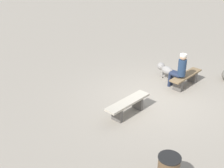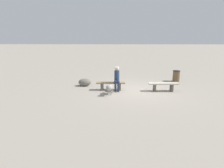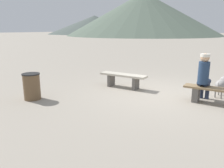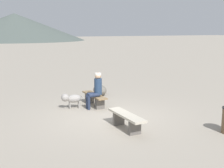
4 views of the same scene
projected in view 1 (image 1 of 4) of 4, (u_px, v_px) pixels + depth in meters
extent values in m
cube|color=#9E9384|center=(157.00, 100.00, 9.76)|extent=(210.00, 210.00, 0.06)
cube|color=#605B56|center=(117.00, 115.00, 8.49)|extent=(0.12, 0.36, 0.40)
cube|color=#605B56|center=(138.00, 103.00, 9.11)|extent=(0.12, 0.36, 0.40)
cube|color=beige|center=(128.00, 102.00, 8.69)|extent=(1.64, 0.46, 0.07)
cube|color=#605B56|center=(178.00, 85.00, 10.23)|extent=(0.17, 0.34, 0.39)
cube|color=#605B56|center=(192.00, 77.00, 10.86)|extent=(0.17, 0.34, 0.39)
cube|color=#8C704C|center=(186.00, 75.00, 10.45)|extent=(1.63, 0.44, 0.05)
cylinder|color=navy|center=(182.00, 68.00, 10.05)|extent=(0.28, 0.28, 0.59)
sphere|color=#D8A87F|center=(183.00, 57.00, 9.87)|extent=(0.23, 0.23, 0.23)
cylinder|color=silver|center=(183.00, 55.00, 9.84)|extent=(0.24, 0.24, 0.08)
cylinder|color=#232D47|center=(177.00, 73.00, 10.35)|extent=(0.16, 0.41, 0.15)
cylinder|color=#232D47|center=(172.00, 78.00, 10.59)|extent=(0.11, 0.11, 0.52)
cylinder|color=#232D47|center=(175.00, 75.00, 10.25)|extent=(0.16, 0.41, 0.15)
cylinder|color=#232D47|center=(169.00, 80.00, 10.49)|extent=(0.11, 0.11, 0.52)
ellipsoid|color=gray|center=(167.00, 70.00, 10.99)|extent=(0.37, 0.56, 0.30)
sphere|color=gray|center=(161.00, 66.00, 11.20)|extent=(0.29, 0.29, 0.29)
cylinder|color=gray|center=(162.00, 76.00, 11.18)|extent=(0.04, 0.04, 0.21)
cylinder|color=gray|center=(165.00, 75.00, 11.27)|extent=(0.04, 0.04, 0.21)
cylinder|color=gray|center=(169.00, 79.00, 10.94)|extent=(0.04, 0.04, 0.21)
cylinder|color=gray|center=(172.00, 78.00, 11.03)|extent=(0.04, 0.04, 0.21)
cylinder|color=gray|center=(174.00, 72.00, 10.75)|extent=(0.05, 0.12, 0.15)
cylinder|color=black|center=(170.00, 158.00, 6.02)|extent=(0.49, 0.49, 0.03)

